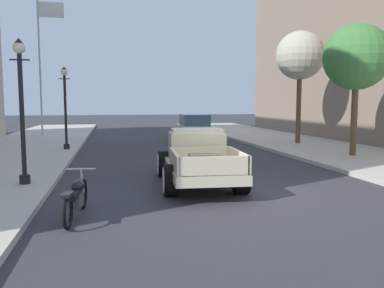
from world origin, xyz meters
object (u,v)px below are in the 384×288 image
(flagpole, at_px, (43,51))
(car_background_white, at_px, (194,129))
(hotrod_truck_cream, at_px, (197,157))
(street_lamp_far, at_px, (65,102))
(street_tree_second, at_px, (300,56))
(motorcycle_parked, at_px, (76,197))
(street_tree_nearest, at_px, (357,58))
(street_lamp_near, at_px, (21,100))

(flagpole, bearing_deg, car_background_white, -30.67)
(hotrod_truck_cream, bearing_deg, street_lamp_far, 118.98)
(car_background_white, xyz_separation_m, street_tree_second, (5.14, -3.03, 4.04))
(hotrod_truck_cream, height_order, street_lamp_far, street_lamp_far)
(car_background_white, bearing_deg, motorcycle_parked, -110.56)
(motorcycle_parked, distance_m, flagpole, 21.22)
(motorcycle_parked, bearing_deg, car_background_white, 69.44)
(motorcycle_parked, height_order, street_lamp_far, street_lamp_far)
(hotrod_truck_cream, height_order, flagpole, flagpole)
(street_lamp_far, bearing_deg, street_tree_nearest, -21.52)
(hotrod_truck_cream, xyz_separation_m, street_lamp_far, (-4.53, 8.18, 1.63))
(street_tree_nearest, bearing_deg, flagpole, 136.13)
(hotrod_truck_cream, bearing_deg, flagpole, 111.73)
(street_lamp_near, height_order, street_lamp_far, same)
(flagpole, height_order, street_tree_second, flagpole)
(street_lamp_far, bearing_deg, hotrod_truck_cream, -61.02)
(car_background_white, height_order, flagpole, flagpole)
(street_tree_second, bearing_deg, street_lamp_near, -144.82)
(hotrod_truck_cream, relative_size, flagpole, 0.55)
(hotrod_truck_cream, distance_m, street_lamp_near, 5.01)
(hotrod_truck_cream, xyz_separation_m, street_lamp_near, (-4.74, 0.02, 1.63))
(street_lamp_far, relative_size, street_tree_second, 0.64)
(street_lamp_near, bearing_deg, street_tree_nearest, 15.88)
(street_tree_nearest, bearing_deg, car_background_white, 121.42)
(hotrod_truck_cream, relative_size, street_lamp_near, 1.30)
(motorcycle_parked, height_order, street_tree_nearest, street_tree_nearest)
(car_background_white, xyz_separation_m, street_lamp_near, (-7.12, -11.68, 1.62))
(street_tree_nearest, bearing_deg, street_lamp_near, -164.12)
(street_tree_nearest, height_order, street_tree_second, street_tree_second)
(car_background_white, height_order, street_lamp_far, street_lamp_far)
(street_tree_nearest, distance_m, street_tree_second, 5.23)
(flagpole, xyz_separation_m, street_tree_second, (14.36, -8.50, -0.96))
(motorcycle_parked, distance_m, street_lamp_far, 11.47)
(motorcycle_parked, relative_size, street_tree_nearest, 0.39)
(car_background_white, bearing_deg, hotrod_truck_cream, -101.50)
(hotrod_truck_cream, distance_m, car_background_white, 11.93)
(street_lamp_far, relative_size, flagpole, 0.42)
(street_lamp_far, distance_m, street_tree_nearest, 12.94)
(street_lamp_near, bearing_deg, flagpole, 96.98)
(street_lamp_near, height_order, flagpole, flagpole)
(street_tree_second, bearing_deg, street_tree_nearest, -91.31)
(motorcycle_parked, bearing_deg, flagpole, 100.35)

